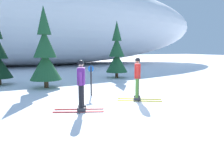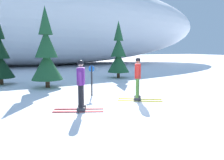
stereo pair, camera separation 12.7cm
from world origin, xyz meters
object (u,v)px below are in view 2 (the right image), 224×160
pine_tree_center_left (0,56)px  trail_marker_post (92,79)px  skier_purple_jacket (81,84)px  pine_tree_center_right (46,54)px  pine_tree_far_right (118,54)px  skier_red_jacket (138,78)px

pine_tree_center_left → trail_marker_post: (3.84, -5.12, -0.92)m
skier_purple_jacket → pine_tree_center_right: bearing=94.1°
skier_purple_jacket → pine_tree_far_right: 8.85m
skier_red_jacket → trail_marker_post: bearing=131.4°
skier_red_jacket → pine_tree_center_left: 8.58m
pine_tree_far_right → trail_marker_post: size_ratio=2.99×
skier_purple_jacket → trail_marker_post: size_ratio=1.29×
skier_purple_jacket → pine_tree_center_left: 7.81m
skier_red_jacket → pine_tree_center_right: pine_tree_center_right is taller
skier_purple_jacket → trail_marker_post: (1.13, 2.17, -0.13)m
skier_red_jacket → pine_tree_center_right: (-2.92, 4.61, 0.89)m
skier_red_jacket → trail_marker_post: size_ratio=1.31×
skier_red_jacket → pine_tree_far_right: 7.20m
pine_tree_center_right → skier_red_jacket: bearing=-57.6°
pine_tree_center_right → trail_marker_post: 3.51m
skier_purple_jacket → skier_red_jacket: (2.55, 0.55, 0.01)m
pine_tree_far_right → pine_tree_center_right: bearing=-158.1°
skier_red_jacket → skier_purple_jacket: bearing=-167.7°
pine_tree_center_left → pine_tree_far_right: bearing=0.2°
skier_purple_jacket → pine_tree_center_left: (-2.71, 7.28, 0.78)m
pine_tree_far_right → trail_marker_post: 6.46m
pine_tree_center_left → pine_tree_center_right: 3.16m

